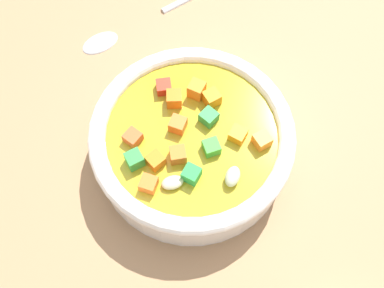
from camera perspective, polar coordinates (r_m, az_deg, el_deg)
name	(u,v)px	position (r cm, az deg, el deg)	size (l,w,h in cm)	color
ground_plane	(192,159)	(45.46, 0.00, -1.77)	(140.00, 140.00, 2.00)	#9E754F
soup_bowl_main	(192,142)	(42.08, -0.01, 0.23)	(17.54, 17.54, 5.67)	white
spoon	(159,11)	(53.26, -3.93, 15.36)	(12.82, 21.67, 0.86)	silver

